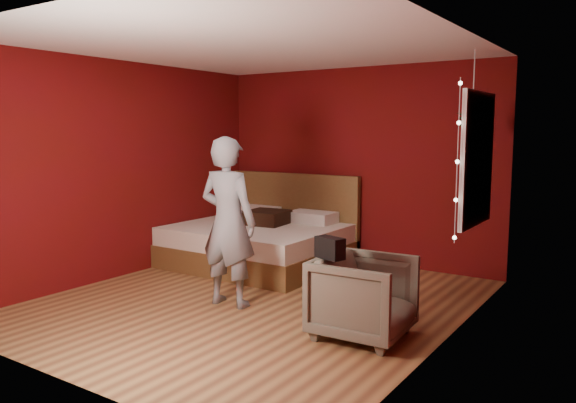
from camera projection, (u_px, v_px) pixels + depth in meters
The scene contains 10 objects.
floor at pixel (255, 301), 5.85m from camera, with size 4.50×4.50×0.00m, color olive.
room_walls at pixel (254, 140), 5.64m from camera, with size 4.04×4.54×2.62m.
window at pixel (477, 159), 5.32m from camera, with size 0.05×0.97×1.27m.
fairy_lights at pixel (457, 162), 4.90m from camera, with size 0.04×0.04×1.45m.
bed at pixel (262, 241), 7.49m from camera, with size 2.11×1.79×1.16m.
person at pixel (228, 222), 5.64m from camera, with size 0.63×0.41×1.71m, color slate.
armchair at pixel (363, 297), 4.80m from camera, with size 0.76×0.78×0.71m, color #635E4E.
handbag at pixel (330, 248), 4.67m from camera, with size 0.25×0.13×0.18m, color black.
throw_pillow at pixel (267, 217), 7.49m from camera, with size 0.51×0.51×0.18m, color black.
hanging_plant at pixel (472, 122), 5.85m from camera, with size 0.39×0.36×0.92m.
Camera 1 is at (3.43, -4.53, 1.77)m, focal length 35.00 mm.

